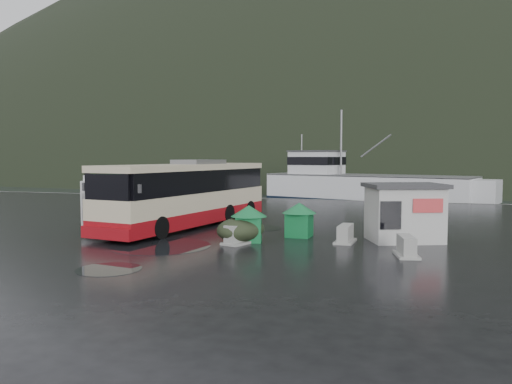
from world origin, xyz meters
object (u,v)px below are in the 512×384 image
(fishing_trawler, at_px, (366,193))
(jersey_barrier_c, at_px, (406,256))
(jersey_barrier_a, at_px, (240,243))
(jersey_barrier_b, at_px, (345,242))
(white_van, at_px, (122,226))
(waste_bin_right, at_px, (299,237))
(ticket_kiosk, at_px, (404,241))
(dome_tent, at_px, (241,241))
(coach_bus, at_px, (189,226))
(waste_bin_left, at_px, (249,241))

(fishing_trawler, bearing_deg, jersey_barrier_c, -64.58)
(jersey_barrier_a, xyz_separation_m, jersey_barrier_b, (4.19, 1.56, 0.00))
(white_van, distance_m, waste_bin_right, 9.63)
(white_van, relative_size, jersey_barrier_b, 4.44)
(waste_bin_right, relative_size, jersey_barrier_a, 0.95)
(jersey_barrier_a, bearing_deg, fishing_trawler, 85.59)
(white_van, distance_m, ticket_kiosk, 14.18)
(dome_tent, relative_size, ticket_kiosk, 0.83)
(coach_bus, relative_size, fishing_trawler, 0.50)
(white_van, bearing_deg, jersey_barrier_c, -34.63)
(waste_bin_left, xyz_separation_m, jersey_barrier_a, (-0.21, -0.60, 0.00))
(jersey_barrier_c, bearing_deg, waste_bin_right, 145.47)
(jersey_barrier_a, distance_m, jersey_barrier_b, 4.47)
(dome_tent, height_order, jersey_barrier_b, dome_tent)
(dome_tent, bearing_deg, waste_bin_right, 43.55)
(jersey_barrier_b, bearing_deg, white_van, 172.46)
(white_van, height_order, ticket_kiosk, white_van)
(coach_bus, relative_size, jersey_barrier_c, 8.28)
(white_van, relative_size, waste_bin_left, 4.29)
(fishing_trawler, bearing_deg, dome_tent, -76.65)
(white_van, xyz_separation_m, jersey_barrier_c, (14.31, -3.87, 0.00))
(coach_bus, height_order, fishing_trawler, fishing_trawler)
(dome_tent, relative_size, fishing_trawler, 0.11)
(waste_bin_left, bearing_deg, white_van, 162.10)
(jersey_barrier_b, xyz_separation_m, jersey_barrier_c, (2.50, -2.30, 0.00))
(waste_bin_right, bearing_deg, dome_tent, -136.45)
(waste_bin_left, bearing_deg, waste_bin_right, 46.81)
(white_van, relative_size, fishing_trawler, 0.27)
(dome_tent, xyz_separation_m, fishing_trawler, (2.58, 31.42, 0.00))
(waste_bin_left, bearing_deg, dome_tent, -162.04)
(waste_bin_right, relative_size, jersey_barrier_b, 1.03)
(ticket_kiosk, bearing_deg, fishing_trawler, 76.73)
(waste_bin_left, distance_m, jersey_barrier_c, 6.62)
(waste_bin_right, xyz_separation_m, dome_tent, (-2.11, -2.01, 0.00))
(coach_bus, relative_size, jersey_barrier_b, 8.23)
(waste_bin_right, bearing_deg, fishing_trawler, 89.08)
(white_van, xyz_separation_m, jersey_barrier_b, (11.81, -1.56, 0.00))
(coach_bus, bearing_deg, jersey_barrier_a, -35.56)
(coach_bus, distance_m, white_van, 3.52)
(waste_bin_left, xyz_separation_m, dome_tent, (-0.33, -0.11, 0.00))
(white_van, height_order, fishing_trawler, fishing_trawler)
(waste_bin_left, height_order, jersey_barrier_c, waste_bin_left)
(dome_tent, xyz_separation_m, jersey_barrier_a, (0.12, -0.49, 0.00))
(coach_bus, xyz_separation_m, fishing_trawler, (6.73, 27.72, 0.00))
(waste_bin_right, bearing_deg, white_van, 176.25)
(coach_bus, relative_size, waste_bin_left, 7.94)
(dome_tent, relative_size, jersey_barrier_a, 1.62)
(ticket_kiosk, bearing_deg, waste_bin_left, 176.85)
(jersey_barrier_b, bearing_deg, dome_tent, -166.03)
(jersey_barrier_b, distance_m, fishing_trawler, 30.40)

